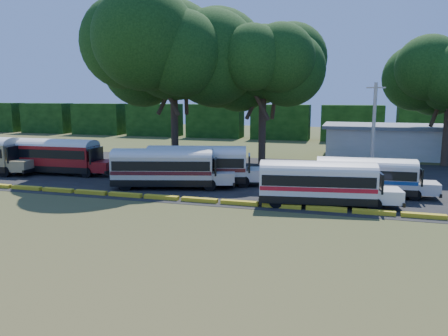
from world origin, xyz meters
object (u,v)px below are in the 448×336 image
(bus_red, at_px, (56,154))
(bus_white_red, at_px, (320,181))
(tree_west, at_px, (173,51))
(bus_cream_west, at_px, (166,166))

(bus_red, relative_size, bus_white_red, 1.08)
(bus_red, distance_m, bus_white_red, 26.20)
(bus_red, xyz_separation_m, tree_west, (8.99, 8.40, 10.32))
(bus_red, height_order, bus_white_red, bus_red)
(bus_cream_west, bearing_deg, bus_white_red, -25.82)
(bus_red, height_order, tree_west, tree_west)
(bus_red, relative_size, tree_west, 0.61)
(bus_cream_west, relative_size, bus_white_red, 1.05)
(bus_white_red, relative_size, tree_west, 0.56)
(bus_white_red, xyz_separation_m, tree_west, (-16.61, 13.93, 10.52))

